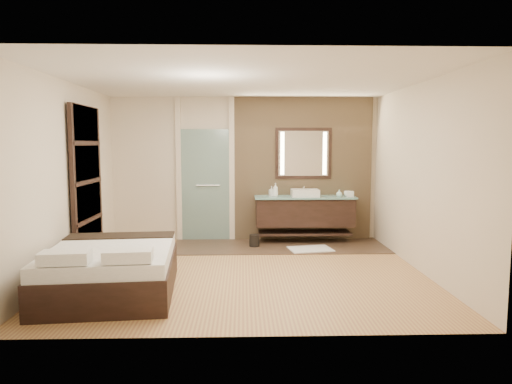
{
  "coord_description": "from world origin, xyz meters",
  "views": [
    {
      "loc": [
        -0.04,
        -6.42,
        1.82
      ],
      "look_at": [
        0.16,
        0.6,
        1.09
      ],
      "focal_mm": 32.0,
      "sensor_mm": 36.0,
      "label": 1
    }
  ],
  "objects_px": {
    "vanity": "(305,211)",
    "mirror_unit": "(303,153)",
    "bed": "(112,270)",
    "waste_bin": "(254,241)"
  },
  "relations": [
    {
      "from": "mirror_unit",
      "to": "bed",
      "type": "distance_m",
      "value": 4.35
    },
    {
      "from": "bed",
      "to": "waste_bin",
      "type": "bearing_deg",
      "value": 48.91
    },
    {
      "from": "bed",
      "to": "waste_bin",
      "type": "height_order",
      "value": "bed"
    },
    {
      "from": "vanity",
      "to": "mirror_unit",
      "type": "bearing_deg",
      "value": 90.0
    },
    {
      "from": "vanity",
      "to": "bed",
      "type": "distance_m",
      "value": 3.97
    },
    {
      "from": "vanity",
      "to": "mirror_unit",
      "type": "xyz_separation_m",
      "value": [
        0.0,
        0.24,
        1.07
      ]
    },
    {
      "from": "vanity",
      "to": "waste_bin",
      "type": "distance_m",
      "value": 1.11
    },
    {
      "from": "bed",
      "to": "waste_bin",
      "type": "xyz_separation_m",
      "value": [
        1.81,
        2.49,
        -0.18
      ]
    },
    {
      "from": "mirror_unit",
      "to": "vanity",
      "type": "bearing_deg",
      "value": -90.0
    },
    {
      "from": "mirror_unit",
      "to": "bed",
      "type": "bearing_deg",
      "value": -131.63
    }
  ]
}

